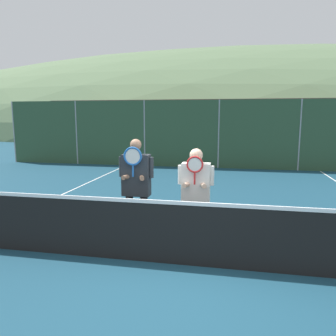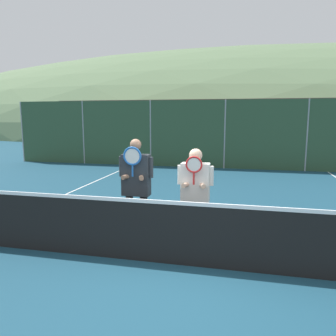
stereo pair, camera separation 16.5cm
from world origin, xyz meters
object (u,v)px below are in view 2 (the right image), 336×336
car_far_left (118,141)px  car_left_of_center (210,142)px  player_leftmost (136,184)px  car_center (314,144)px  player_center_left (195,190)px

car_far_left → car_left_of_center: size_ratio=1.00×
player_leftmost → car_center: (5.07, 11.67, -0.19)m
player_center_left → car_center: car_center is taller
player_leftmost → car_left_of_center: player_leftmost is taller
player_center_left → car_left_of_center: (-0.90, 11.64, -0.08)m
car_far_left → car_left_of_center: 4.99m
car_far_left → car_center: bearing=0.8°
car_far_left → car_left_of_center: car_left_of_center is taller
player_leftmost → car_center: 12.72m
car_far_left → car_center: 9.94m
car_left_of_center → car_center: bearing=0.1°
player_center_left → car_center: (4.06, 11.64, -0.12)m
car_far_left → car_left_of_center: bearing=1.4°
player_leftmost → player_center_left: (1.01, 0.02, -0.07)m
player_leftmost → car_center: size_ratio=0.41×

